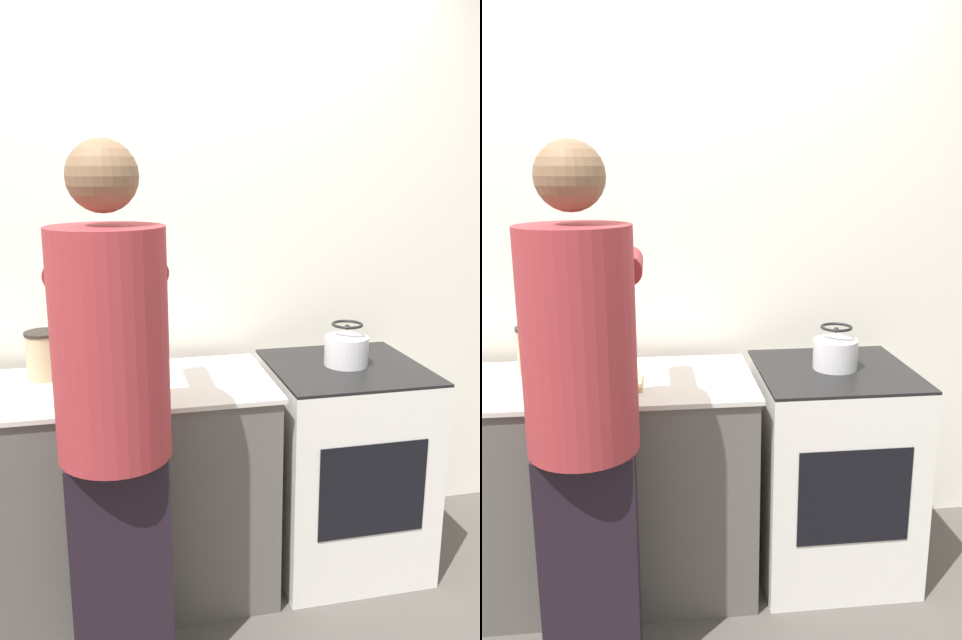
{
  "view_description": "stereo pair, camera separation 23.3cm",
  "coord_description": "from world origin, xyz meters",
  "views": [
    {
      "loc": [
        -0.24,
        -2.02,
        1.69
      ],
      "look_at": [
        0.25,
        0.2,
        1.14
      ],
      "focal_mm": 35.0,
      "sensor_mm": 36.0,
      "label": 1
    },
    {
      "loc": [
        -0.01,
        -2.06,
        1.69
      ],
      "look_at": [
        0.25,
        0.2,
        1.14
      ],
      "focal_mm": 35.0,
      "sensor_mm": 36.0,
      "label": 2
    }
  ],
  "objects": [
    {
      "name": "ground_plane",
      "position": [
        0.0,
        0.0,
        0.0
      ],
      "size": [
        12.0,
        12.0,
        0.0
      ],
      "primitive_type": "plane",
      "color": "#4C4742"
    },
    {
      "name": "wall_back",
      "position": [
        0.0,
        0.69,
        1.3
      ],
      "size": [
        8.0,
        0.05,
        2.6
      ],
      "color": "silver",
      "rests_on": "ground_plane"
    },
    {
      "name": "counter",
      "position": [
        -0.34,
        0.28,
        0.45
      ],
      "size": [
        1.44,
        0.58,
        0.89
      ],
      "color": "#5B5651",
      "rests_on": "ground_plane"
    },
    {
      "name": "oven",
      "position": [
        0.73,
        0.31,
        0.45
      ],
      "size": [
        0.63,
        0.63,
        0.89
      ],
      "color": "silver",
      "rests_on": "ground_plane"
    },
    {
      "name": "person",
      "position": [
        -0.23,
        -0.2,
        0.96
      ],
      "size": [
        0.39,
        0.62,
        1.77
      ],
      "color": "black",
      "rests_on": "ground_plane"
    },
    {
      "name": "cutting_board",
      "position": [
        -0.23,
        0.22,
        0.9
      ],
      "size": [
        0.36,
        0.19,
        0.02
      ],
      "color": "tan",
      "rests_on": "counter"
    },
    {
      "name": "knife",
      "position": [
        -0.19,
        0.21,
        0.91
      ],
      "size": [
        0.24,
        0.06,
        0.01
      ],
      "rotation": [
        0.0,
        0.0,
        0.13
      ],
      "color": "silver",
      "rests_on": "cutting_board"
    },
    {
      "name": "kettle",
      "position": [
        0.73,
        0.32,
        0.97
      ],
      "size": [
        0.18,
        0.18,
        0.18
      ],
      "color": "silver",
      "rests_on": "oven"
    },
    {
      "name": "canister_jar",
      "position": [
        -0.49,
        0.42,
        0.98
      ],
      "size": [
        0.14,
        0.14,
        0.19
      ],
      "color": "tan",
      "rests_on": "counter"
    }
  ]
}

